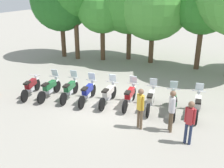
{
  "coord_description": "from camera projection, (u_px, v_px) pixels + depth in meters",
  "views": [
    {
      "loc": [
        4.95,
        -10.47,
        5.57
      ],
      "look_at": [
        0.0,
        0.5,
        0.9
      ],
      "focal_mm": 40.99,
      "sensor_mm": 36.0,
      "label": 1
    }
  ],
  "objects": [
    {
      "name": "motorcycle_6",
      "position": [
        151.0,
        99.0,
        12.11
      ],
      "size": [
        0.62,
        2.18,
        1.37
      ],
      "rotation": [
        0.0,
        0.0,
        1.7
      ],
      "color": "black",
      "rests_on": "ground_plane"
    },
    {
      "name": "motorcycle_3",
      "position": [
        88.0,
        92.0,
        12.9
      ],
      "size": [
        0.62,
        2.18,
        1.37
      ],
      "rotation": [
        0.0,
        0.0,
        1.7
      ],
      "color": "black",
      "rests_on": "ground_plane"
    },
    {
      "name": "motorcycle_7",
      "position": [
        173.0,
        103.0,
        11.76
      ],
      "size": [
        0.77,
        2.15,
        1.37
      ],
      "rotation": [
        0.0,
        0.0,
        1.82
      ],
      "color": "black",
      "rests_on": "ground_plane"
    },
    {
      "name": "motorcycle_4",
      "position": [
        108.0,
        94.0,
        12.67
      ],
      "size": [
        0.62,
        2.19,
        1.37
      ],
      "rotation": [
        0.0,
        0.0,
        1.63
      ],
      "color": "black",
      "rests_on": "ground_plane"
    },
    {
      "name": "tree_2",
      "position": [
        102.0,
        7.0,
        18.99
      ],
      "size": [
        3.91,
        3.91,
        6.02
      ],
      "color": "brown",
      "rests_on": "ground_plane"
    },
    {
      "name": "motorcycle_0",
      "position": [
        31.0,
        87.0,
        13.64
      ],
      "size": [
        0.82,
        2.13,
        0.99
      ],
      "rotation": [
        0.0,
        0.0,
        1.85
      ],
      "color": "black",
      "rests_on": "ground_plane"
    },
    {
      "name": "tree_5",
      "position": [
        204.0,
        6.0,
        16.65
      ],
      "size": [
        3.76,
        3.76,
        6.21
      ],
      "color": "brown",
      "rests_on": "ground_plane"
    },
    {
      "name": "motorcycle_8",
      "position": [
        197.0,
        105.0,
        11.53
      ],
      "size": [
        0.62,
        2.19,
        1.37
      ],
      "rotation": [
        0.0,
        0.0,
        1.67
      ],
      "color": "black",
      "rests_on": "ground_plane"
    },
    {
      "name": "tree_4",
      "position": [
        154.0,
        3.0,
        18.09
      ],
      "size": [
        5.36,
        5.36,
        7.1
      ],
      "color": "brown",
      "rests_on": "ground_plane"
    },
    {
      "name": "ground_plane",
      "position": [
        108.0,
        104.0,
        12.81
      ],
      "size": [
        80.0,
        80.0,
        0.0
      ],
      "primitive_type": "plane",
      "color": "gray"
    },
    {
      "name": "person_2",
      "position": [
        140.0,
        106.0,
        10.27
      ],
      "size": [
        0.39,
        0.32,
        1.77
      ],
      "rotation": [
        0.0,
        0.0,
        4.2
      ],
      "color": "brown",
      "rests_on": "ground_plane"
    },
    {
      "name": "person_0",
      "position": [
        190.0,
        119.0,
        9.25
      ],
      "size": [
        0.41,
        0.27,
        1.74
      ],
      "rotation": [
        0.0,
        0.0,
        1.39
      ],
      "color": "#232D4C",
      "rests_on": "ground_plane"
    },
    {
      "name": "tree_0",
      "position": [
        61.0,
        1.0,
        19.82
      ],
      "size": [
        4.65,
        4.65,
        6.75
      ],
      "color": "brown",
      "rests_on": "ground_plane"
    },
    {
      "name": "motorcycle_1",
      "position": [
        50.0,
        88.0,
        13.43
      ],
      "size": [
        0.62,
        2.19,
        1.37
      ],
      "rotation": [
        0.0,
        0.0,
        1.67
      ],
      "color": "black",
      "rests_on": "ground_plane"
    },
    {
      "name": "person_1",
      "position": [
        172.0,
        108.0,
        10.06
      ],
      "size": [
        0.32,
        0.38,
        1.78
      ],
      "rotation": [
        0.0,
        0.0,
        0.54
      ],
      "color": "brown",
      "rests_on": "ground_plane"
    },
    {
      "name": "motorcycle_2",
      "position": [
        70.0,
        89.0,
        13.28
      ],
      "size": [
        0.64,
        2.18,
        1.37
      ],
      "rotation": [
        0.0,
        0.0,
        1.74
      ],
      "color": "black",
      "rests_on": "ground_plane"
    },
    {
      "name": "motorcycle_5",
      "position": [
        130.0,
        96.0,
        12.46
      ],
      "size": [
        0.62,
        2.19,
        1.37
      ],
      "rotation": [
        0.0,
        0.0,
        1.66
      ],
      "color": "black",
      "rests_on": "ground_plane"
    }
  ]
}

